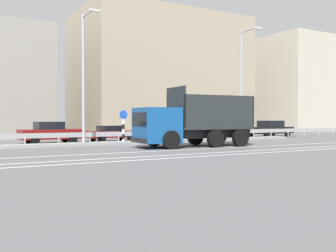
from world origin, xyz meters
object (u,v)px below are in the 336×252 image
at_px(dump_truck, 182,126).
at_px(street_lamp_2, 243,79).
at_px(street_lamp_1, 84,72).
at_px(parked_car_2, 50,133).
at_px(parked_car_4, 165,130).
at_px(parked_car_5, 217,129).
at_px(median_road_sign, 123,126).
at_px(parked_car_6, 270,129).
at_px(parked_car_3, 111,133).

height_order(dump_truck, street_lamp_2, street_lamp_2).
xyz_separation_m(street_lamp_1, parked_car_2, (-1.29, 3.42, -3.85)).
distance_m(parked_car_4, parked_car_5, 5.27).
bearing_deg(parked_car_5, dump_truck, -49.91).
xyz_separation_m(parked_car_2, parked_car_5, (14.42, 0.35, 0.03)).
relative_size(median_road_sign, parked_car_4, 0.53).
distance_m(dump_truck, street_lamp_1, 6.99).
xyz_separation_m(street_lamp_2, parked_car_4, (-5.11, 3.44, -4.10)).
xyz_separation_m(street_lamp_1, parked_car_6, (19.05, 3.34, -3.85)).
bearing_deg(parked_car_6, parked_car_5, 82.57).
bearing_deg(parked_car_4, parked_car_3, 91.10).
bearing_deg(dump_truck, street_lamp_1, 54.51).
height_order(street_lamp_2, parked_car_4, street_lamp_2).
distance_m(street_lamp_2, parked_car_5, 5.41).
relative_size(median_road_sign, parked_car_2, 0.54).
bearing_deg(parked_car_3, median_road_sign, -12.65).
relative_size(street_lamp_1, parked_car_5, 1.92).
xyz_separation_m(street_lamp_2, parked_car_2, (-14.26, 3.23, -4.09)).
relative_size(dump_truck, street_lamp_2, 0.86).
distance_m(parked_car_2, parked_car_3, 4.53).
height_order(median_road_sign, parked_car_3, median_road_sign).
height_order(median_road_sign, parked_car_5, median_road_sign).
relative_size(dump_truck, median_road_sign, 3.27).
bearing_deg(parked_car_6, parked_car_3, 85.74).
relative_size(street_lamp_2, parked_car_5, 2.03).
xyz_separation_m(street_lamp_2, parked_car_5, (0.16, 3.58, -4.06)).
xyz_separation_m(median_road_sign, parked_car_6, (16.26, 2.97, -0.44)).
relative_size(dump_truck, parked_car_3, 1.89).
relative_size(parked_car_2, parked_car_6, 0.90).
bearing_deg(street_lamp_2, street_lamp_1, -179.19).
xyz_separation_m(median_road_sign, street_lamp_1, (-2.80, -0.37, 3.41)).
distance_m(median_road_sign, street_lamp_2, 10.81).
distance_m(street_lamp_2, parked_car_2, 15.18).
height_order(parked_car_2, parked_car_6, parked_car_6).
xyz_separation_m(dump_truck, parked_car_5, (8.42, 7.70, -0.47)).
relative_size(street_lamp_2, parked_car_4, 2.01).
distance_m(parked_car_2, parked_car_5, 14.43).
xyz_separation_m(dump_truck, street_lamp_1, (-4.71, 3.94, 3.34)).
bearing_deg(parked_car_3, parked_car_6, 84.19).
bearing_deg(parked_car_6, street_lamp_2, 114.05).
xyz_separation_m(dump_truck, parked_car_6, (14.34, 7.28, -0.51)).
bearing_deg(parked_car_2, parked_car_5, 87.30).
height_order(street_lamp_1, street_lamp_2, street_lamp_2).
xyz_separation_m(parked_car_3, parked_car_4, (4.63, 0.04, 0.12)).
height_order(median_road_sign, parked_car_2, median_road_sign).
bearing_deg(median_road_sign, street_lamp_2, -1.05).
bearing_deg(street_lamp_2, parked_car_4, 146.01).
xyz_separation_m(median_road_sign, street_lamp_2, (10.17, -0.19, 3.65)).
bearing_deg(median_road_sign, parked_car_3, 82.26).
bearing_deg(parked_car_5, median_road_sign, -74.19).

